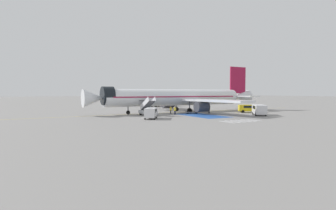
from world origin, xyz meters
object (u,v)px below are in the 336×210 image
object	(u,v)px
service_van_0	(248,108)
service_van_1	(151,112)
ground_crew_1	(175,110)
ground_crew_0	(209,109)
boarding_stairs_forward	(148,111)
fuel_tanker	(163,102)
ground_crew_2	(171,110)
airliner	(179,97)
service_van_2	(259,109)
baggage_cart	(191,112)

from	to	relation	value
service_van_0	service_van_1	bearing A→B (deg)	128.12
service_van_0	ground_crew_1	distance (m)	18.33
service_van_1	ground_crew_0	xyz separation A→B (m)	(17.24, 5.29, -0.21)
ground_crew_1	boarding_stairs_forward	bearing A→B (deg)	-8.84
fuel_tanker	ground_crew_2	size ratio (longest dim) A/B	6.43
ground_crew_1	airliner	bearing A→B (deg)	-130.71
service_van_2	ground_crew_1	bearing A→B (deg)	2.68
baggage_cart	service_van_0	bearing A→B (deg)	92.95
service_van_1	ground_crew_2	world-z (taller)	service_van_1
service_van_0	service_van_2	size ratio (longest dim) A/B	0.82
service_van_2	ground_crew_2	xyz separation A→B (m)	(-14.78, 11.28, -0.31)
baggage_cart	ground_crew_2	size ratio (longest dim) A/B	1.73
boarding_stairs_forward	ground_crew_2	world-z (taller)	boarding_stairs_forward
service_van_2	boarding_stairs_forward	bearing A→B (deg)	9.74
boarding_stairs_forward	fuel_tanker	world-z (taller)	boarding_stairs_forward
ground_crew_0	ground_crew_1	size ratio (longest dim) A/B	0.99
service_van_1	ground_crew_0	world-z (taller)	service_van_1
boarding_stairs_forward	service_van_0	size ratio (longest dim) A/B	1.14
service_van_1	baggage_cart	size ratio (longest dim) A/B	1.57
baggage_cart	airliner	bearing A→B (deg)	-155.86
airliner	service_van_1	world-z (taller)	airliner
ground_crew_1	baggage_cart	bearing A→B (deg)	-175.05
airliner	boarding_stairs_forward	xyz separation A→B (m)	(-10.35, -4.45, -2.57)
airliner	ground_crew_0	bearing A→B (deg)	-141.97
service_van_0	service_van_2	distance (m)	7.50
boarding_stairs_forward	ground_crew_0	xyz separation A→B (m)	(14.85, -1.33, -0.02)
baggage_cart	ground_crew_1	size ratio (longest dim) A/B	1.74
ground_crew_1	service_van_2	bearing A→B (deg)	143.44
service_van_0	service_van_2	xyz separation A→B (m)	(-3.60, -6.58, 0.20)
service_van_2	ground_crew_1	size ratio (longest dim) A/B	3.29
fuel_tanker	service_van_2	bearing A→B (deg)	-5.08
ground_crew_2	fuel_tanker	bearing A→B (deg)	30.32
service_van_0	baggage_cart	distance (m)	13.97
service_van_1	service_van_2	world-z (taller)	service_van_2
service_van_2	baggage_cart	world-z (taller)	service_van_2
boarding_stairs_forward	service_van_0	distance (m)	24.43
airliner	boarding_stairs_forward	world-z (taller)	airliner
boarding_stairs_forward	service_van_2	bearing A→B (deg)	-27.92
ground_crew_2	service_van_2	bearing A→B (deg)	-72.06
ground_crew_0	ground_crew_2	xyz separation A→B (m)	(-9.18, 1.71, 0.02)
fuel_tanker	baggage_cart	bearing A→B (deg)	-22.92
ground_crew_1	ground_crew_2	size ratio (longest dim) A/B	1.00
fuel_tanker	baggage_cart	distance (m)	30.60
fuel_tanker	service_van_2	distance (m)	40.07
boarding_stairs_forward	ground_crew_1	world-z (taller)	boarding_stairs_forward
airliner	ground_crew_0	world-z (taller)	airliner
fuel_tanker	baggage_cart	size ratio (longest dim) A/B	3.71
fuel_tanker	service_van_2	xyz separation A→B (m)	(1.39, -40.04, -0.32)
fuel_tanker	service_van_0	distance (m)	33.83
boarding_stairs_forward	airliner	bearing A→B (deg)	23.41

